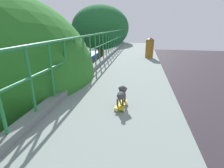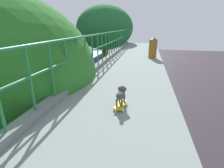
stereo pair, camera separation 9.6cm
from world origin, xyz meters
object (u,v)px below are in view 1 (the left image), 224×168
at_px(toy_skateboard, 121,104).
at_px(small_dog, 122,93).
at_px(litter_bin, 150,48).
at_px(car_yellow_cab_seventh, 92,89).
at_px(city_bus, 87,63).
at_px(car_white_fifth, 57,129).
at_px(car_grey_sixth, 45,102).

distance_m(toy_skateboard, small_dog, 0.21).
distance_m(small_dog, litter_bin, 5.22).
height_order(car_yellow_cab_seventh, city_bus, city_bus).
distance_m(car_white_fifth, car_grey_sixth, 5.03).
bearing_deg(litter_bin, city_bus, 117.00).
distance_m(car_grey_sixth, city_bus, 13.91).
bearing_deg(small_dog, car_yellow_cab_seventh, 109.78).
bearing_deg(litter_bin, car_yellow_cab_seventh, 121.74).
bearing_deg(car_white_fifth, city_bus, 101.66).
height_order(car_grey_sixth, toy_skateboard, toy_skateboard).
bearing_deg(toy_skateboard, car_yellow_cab_seventh, 109.73).
bearing_deg(city_bus, small_dog, -69.49).
xyz_separation_m(car_white_fifth, car_yellow_cab_seventh, (0.07, 8.31, -0.03)).
xyz_separation_m(car_grey_sixth, litter_bin, (9.34, -5.21, 6.10)).
distance_m(car_white_fifth, small_dog, 10.37).
relative_size(car_white_fifth, toy_skateboard, 10.05).
xyz_separation_m(car_white_fifth, car_grey_sixth, (-3.27, 3.82, 0.03)).
xyz_separation_m(car_white_fifth, toy_skateboard, (5.42, -6.60, 5.72)).
bearing_deg(city_bus, car_grey_sixth, -88.41).
height_order(toy_skateboard, small_dog, small_dog).
distance_m(car_white_fifth, litter_bin, 8.74).
bearing_deg(car_grey_sixth, car_yellow_cab_seventh, 53.35).
distance_m(car_grey_sixth, car_yellow_cab_seventh, 5.59).
distance_m(car_yellow_cab_seventh, small_dog, 16.89).
height_order(car_white_fifth, city_bus, city_bus).
xyz_separation_m(car_grey_sixth, small_dog, (8.69, -10.38, 5.89)).
height_order(car_yellow_cab_seventh, toy_skateboard, toy_skateboard).
distance_m(city_bus, litter_bin, 22.01).
height_order(car_white_fifth, small_dog, small_dog).
xyz_separation_m(toy_skateboard, litter_bin, (0.65, 5.21, 0.41)).
relative_size(city_bus, toy_skateboard, 24.45).
distance_m(city_bus, small_dog, 26.35).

